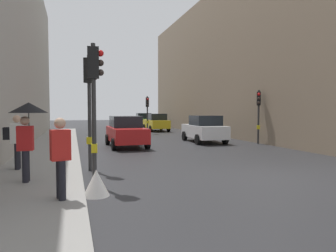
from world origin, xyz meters
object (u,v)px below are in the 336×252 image
object	(u,v)px
traffic_light_far_median	(147,108)
pedestrian_in_red_jacket	(61,155)
car_green_estate	(143,120)
car_white_compact	(204,129)
car_red_sedan	(126,132)
pedestrian_with_umbrella	(28,120)
traffic_light_mid_street	(259,107)
traffic_light_near_right	(90,91)
traffic_light_near_left	(94,88)
pedestrian_with_black_backpack	(16,139)
warning_sign_triangle	(96,183)
car_yellow_taxi	(156,122)

from	to	relation	value
traffic_light_far_median	pedestrian_in_red_jacket	world-z (taller)	traffic_light_far_median
car_green_estate	car_white_compact	xyz separation A→B (m)	(-0.10, -18.51, 0.00)
car_red_sedan	pedestrian_with_umbrella	size ratio (longest dim) A/B	1.97
traffic_light_mid_street	traffic_light_near_right	bearing A→B (deg)	-151.70
traffic_light_near_left	traffic_light_far_median	bearing A→B (deg)	72.27
traffic_light_far_median	car_red_sedan	size ratio (longest dim) A/B	0.79
traffic_light_mid_street	pedestrian_with_umbrella	bearing A→B (deg)	-148.38
traffic_light_near_right	pedestrian_with_black_backpack	bearing A→B (deg)	175.53
traffic_light_far_median	warning_sign_triangle	bearing A→B (deg)	-106.99
traffic_light_near_right	pedestrian_with_black_backpack	distance (m)	2.85
car_white_compact	car_yellow_taxi	xyz separation A→B (m)	(-0.14, 11.53, 0.00)
traffic_light_near_left	car_green_estate	distance (m)	29.46
traffic_light_mid_street	pedestrian_in_red_jacket	size ratio (longest dim) A/B	1.88
car_white_compact	traffic_light_far_median	bearing A→B (deg)	102.53
car_red_sedan	car_white_compact	distance (m)	5.39
traffic_light_near_left	pedestrian_in_red_jacket	bearing A→B (deg)	-117.46
pedestrian_with_umbrella	car_white_compact	bearing A→B (deg)	45.35
car_green_estate	warning_sign_triangle	xyz separation A→B (m)	(-7.78, -29.38, -0.55)
pedestrian_with_black_backpack	traffic_light_far_median	bearing A→B (deg)	62.52
traffic_light_near_left	car_green_estate	world-z (taller)	traffic_light_near_left
car_red_sedan	pedestrian_in_red_jacket	distance (m)	10.97
car_yellow_taxi	warning_sign_triangle	xyz separation A→B (m)	(-7.54, -22.41, -0.55)
car_red_sedan	car_green_estate	bearing A→B (deg)	74.52
traffic_light_near_left	traffic_light_mid_street	distance (m)	13.00
pedestrian_with_black_backpack	car_green_estate	bearing A→B (deg)	68.72
car_green_estate	pedestrian_with_black_backpack	xyz separation A→B (m)	(-10.10, -25.94, 0.29)
traffic_light_far_median	car_white_compact	distance (m)	8.59
car_red_sedan	warning_sign_triangle	size ratio (longest dim) A/B	6.49
traffic_light_far_median	traffic_light_mid_street	bearing A→B (deg)	-66.04
pedestrian_with_black_backpack	pedestrian_with_umbrella	bearing A→B (deg)	-72.76
traffic_light_far_median	car_green_estate	bearing A→B (deg)	79.30
car_red_sedan	pedestrian_with_umbrella	bearing A→B (deg)	-115.55
car_green_estate	car_white_compact	distance (m)	18.51
pedestrian_in_red_jacket	warning_sign_triangle	xyz separation A→B (m)	(0.79, 0.60, -0.81)
traffic_light_far_median	pedestrian_in_red_jacket	distance (m)	20.87
pedestrian_with_black_backpack	warning_sign_triangle	size ratio (longest dim) A/B	2.72
pedestrian_in_red_jacket	traffic_light_near_right	bearing A→B (deg)	77.77
car_white_compact	pedestrian_with_umbrella	bearing A→B (deg)	-134.65
traffic_light_near_right	car_white_compact	bearing A→B (deg)	44.91
traffic_light_mid_street	car_green_estate	distance (m)	20.75
car_white_compact	car_yellow_taxi	bearing A→B (deg)	90.72
traffic_light_far_median	car_red_sedan	world-z (taller)	traffic_light_far_median
pedestrian_with_umbrella	car_yellow_taxi	bearing A→B (deg)	66.30
car_white_compact	traffic_light_mid_street	bearing A→B (deg)	-36.52
car_white_compact	pedestrian_in_red_jacket	bearing A→B (deg)	-126.45
car_white_compact	car_yellow_taxi	size ratio (longest dim) A/B	1.02
traffic_light_far_median	pedestrian_with_umbrella	xyz separation A→B (m)	(-7.53, -17.75, -0.47)
traffic_light_far_median	pedestrian_with_black_backpack	world-z (taller)	traffic_light_far_median
pedestrian_with_black_backpack	warning_sign_triangle	bearing A→B (deg)	-56.09
traffic_light_mid_street	pedestrian_with_black_backpack	size ratio (longest dim) A/B	1.88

